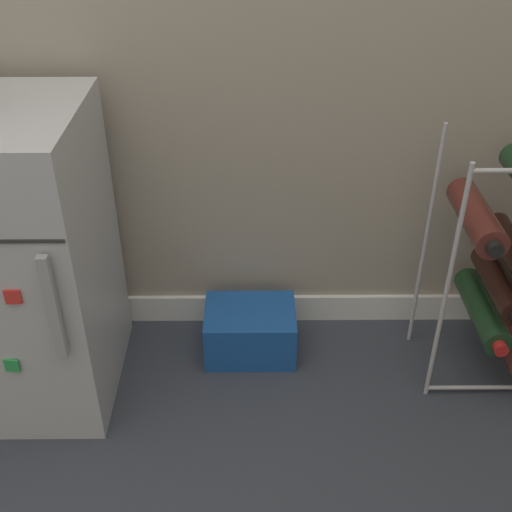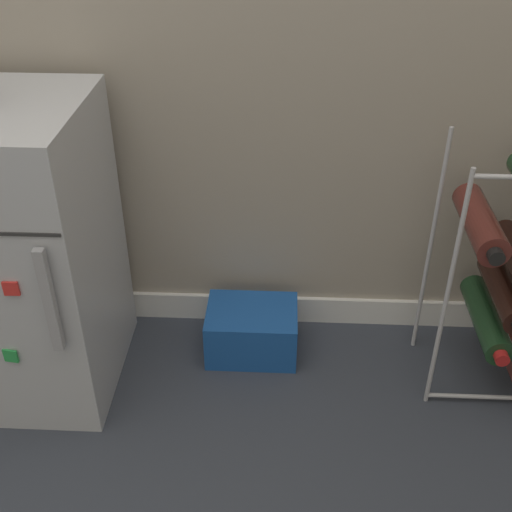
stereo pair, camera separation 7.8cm
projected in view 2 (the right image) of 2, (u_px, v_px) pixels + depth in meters
The scene contains 4 objects.
ground_plane at pixel (198, 482), 1.56m from camera, with size 14.00×14.00×0.00m, color #333842.
mini_fridge at pixel (9, 254), 1.66m from camera, with size 0.49×0.48×0.81m.
wine_rack at pixel (505, 273), 1.67m from camera, with size 0.34×0.32×0.71m.
soda_box at pixel (252, 330), 1.91m from camera, with size 0.27×0.20×0.15m.
Camera 2 is at (0.19, -0.99, 1.32)m, focal length 45.00 mm.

